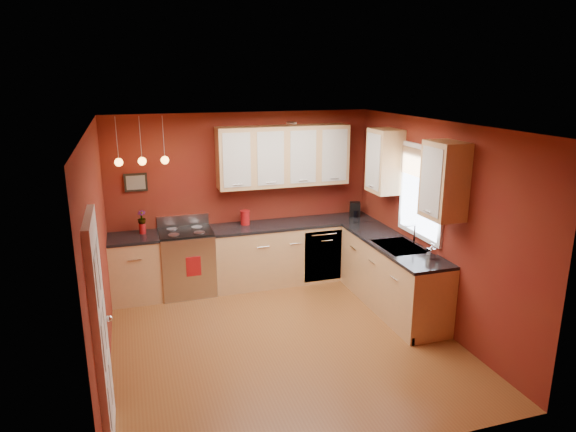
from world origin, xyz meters
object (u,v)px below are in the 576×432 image
object	(u,v)px
gas_range	(187,262)
soap_pump	(431,251)
sink	(399,248)
coffee_maker	(355,210)
red_canister	(245,218)

from	to	relation	value
gas_range	soap_pump	distance (m)	3.47
gas_range	sink	distance (m)	3.05
gas_range	coffee_maker	bearing A→B (deg)	0.61
gas_range	coffee_maker	size ratio (longest dim) A/B	4.76
gas_range	red_canister	size ratio (longest dim) A/B	5.13
gas_range	coffee_maker	xyz separation A→B (m)	(2.68, 0.03, 0.57)
coffee_maker	soap_pump	bearing A→B (deg)	-67.74
red_canister	coffee_maker	bearing A→B (deg)	-2.38
coffee_maker	red_canister	bearing A→B (deg)	-161.96
gas_range	sink	xyz separation A→B (m)	(2.62, -1.50, 0.43)
sink	soap_pump	xyz separation A→B (m)	(0.12, -0.55, 0.12)
gas_range	sink	bearing A→B (deg)	-29.78
red_canister	gas_range	bearing A→B (deg)	-173.55
sink	soap_pump	world-z (taller)	sink
sink	red_canister	distance (m)	2.35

